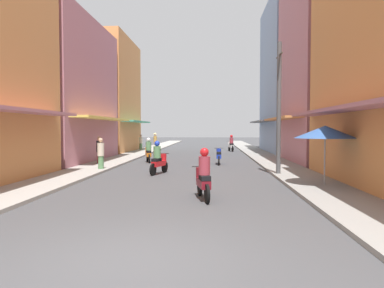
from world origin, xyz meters
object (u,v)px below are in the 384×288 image
(motorbike_maroon, at_px, (203,176))
(motorbike_red, at_px, (159,159))
(pedestrian_crossing, at_px, (101,155))
(pedestrian_midway, at_px, (155,140))
(utility_pole, at_px, (279,108))
(pedestrian_far, at_px, (141,143))
(motorbike_white, at_px, (231,144))
(pedestrian_foreground, at_px, (99,151))
(vendor_umbrella, at_px, (325,132))
(motorbike_orange, at_px, (148,151))
(motorbike_blue, at_px, (219,156))

(motorbike_maroon, distance_m, motorbike_red, 6.33)
(pedestrian_crossing, bearing_deg, pedestrian_midway, 91.05)
(motorbike_red, height_order, pedestrian_midway, pedestrian_midway)
(motorbike_maroon, height_order, utility_pole, utility_pole)
(motorbike_red, bearing_deg, utility_pole, -3.57)
(pedestrian_crossing, distance_m, pedestrian_far, 16.59)
(motorbike_white, height_order, pedestrian_foreground, pedestrian_foreground)
(vendor_umbrella, bearing_deg, pedestrian_far, 117.49)
(motorbike_orange, relative_size, pedestrian_foreground, 1.04)
(motorbike_maroon, distance_m, utility_pole, 6.87)
(motorbike_white, xyz_separation_m, vendor_umbrella, (2.27, -20.81, 1.32))
(pedestrian_far, bearing_deg, motorbike_maroon, -74.02)
(pedestrian_crossing, relative_size, pedestrian_midway, 0.96)
(pedestrian_midway, bearing_deg, pedestrian_far, -111.60)
(pedestrian_foreground, bearing_deg, motorbike_maroon, -56.86)
(motorbike_maroon, height_order, pedestrian_far, pedestrian_far)
(motorbike_orange, bearing_deg, utility_pole, -41.02)
(motorbike_white, height_order, motorbike_blue, motorbike_white)
(motorbike_blue, bearing_deg, motorbike_white, 83.69)
(motorbike_orange, bearing_deg, pedestrian_far, 103.85)
(motorbike_maroon, bearing_deg, vendor_umbrella, 28.02)
(motorbike_orange, distance_m, pedestrian_foreground, 3.22)
(pedestrian_foreground, bearing_deg, utility_pole, -23.44)
(motorbike_maroon, height_order, motorbike_white, same)
(vendor_umbrella, distance_m, utility_pole, 3.60)
(pedestrian_crossing, height_order, utility_pole, utility_pole)
(pedestrian_far, distance_m, utility_pole, 20.59)
(motorbike_white, distance_m, utility_pole, 17.73)
(motorbike_white, bearing_deg, utility_pole, -85.97)
(motorbike_red, height_order, pedestrian_crossing, pedestrian_crossing)
(utility_pole, bearing_deg, motorbike_blue, 116.74)
(motorbike_orange, relative_size, motorbike_white, 0.98)
(pedestrian_foreground, bearing_deg, motorbike_white, 57.92)
(motorbike_red, xyz_separation_m, vendor_umbrella, (6.55, -3.63, 1.32))
(motorbike_white, distance_m, pedestrian_far, 8.74)
(motorbike_maroon, xyz_separation_m, motorbike_blue, (0.65, 10.73, -0.20))
(motorbike_blue, relative_size, pedestrian_far, 1.14)
(motorbike_maroon, xyz_separation_m, motorbike_red, (-2.26, 5.91, 0.00))
(pedestrian_foreground, bearing_deg, vendor_umbrella, -34.97)
(pedestrian_foreground, xyz_separation_m, vendor_umbrella, (10.65, -7.45, 1.18))
(pedestrian_midway, bearing_deg, utility_pole, -66.29)
(motorbike_red, height_order, motorbike_blue, motorbike_red)
(motorbike_blue, relative_size, vendor_umbrella, 0.80)
(motorbike_red, relative_size, vendor_umbrella, 0.78)
(motorbike_orange, bearing_deg, motorbike_white, 62.80)
(motorbike_white, height_order, pedestrian_midway, pedestrian_midway)
(pedestrian_crossing, xyz_separation_m, pedestrian_foreground, (-0.99, 2.83, 0.01))
(motorbike_blue, bearing_deg, motorbike_orange, 167.49)
(pedestrian_far, bearing_deg, motorbike_blue, -59.91)
(pedestrian_far, bearing_deg, utility_pole, -60.85)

